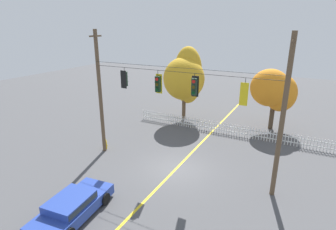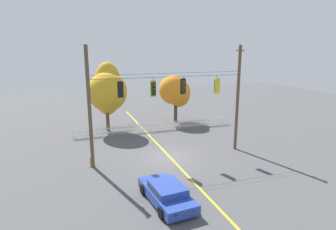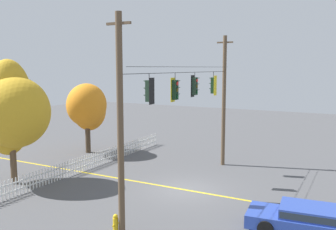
{
  "view_description": "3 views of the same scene",
  "coord_description": "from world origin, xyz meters",
  "px_view_note": "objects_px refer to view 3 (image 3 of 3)",
  "views": [
    {
      "loc": [
        6.82,
        -14.22,
        9.04
      ],
      "look_at": [
        -0.55,
        -0.07,
        3.71
      ],
      "focal_mm": 28.78,
      "sensor_mm": 36.0,
      "label": 1
    },
    {
      "loc": [
        -7.32,
        -20.74,
        8.63
      ],
      "look_at": [
        -0.09,
        0.18,
        3.45
      ],
      "focal_mm": 31.05,
      "sensor_mm": 36.0,
      "label": 2
    },
    {
      "loc": [
        -17.67,
        -8.35,
        6.7
      ],
      "look_at": [
        -1.17,
        0.47,
        4.28
      ],
      "focal_mm": 39.24,
      "sensor_mm": 36.0,
      "label": 3
    }
  ],
  "objects_px": {
    "traffic_signal_northbound_secondary": "(195,86)",
    "traffic_signal_southbound_primary": "(213,85)",
    "fire_hydrant": "(116,224)",
    "parked_car": "(305,219)",
    "traffic_signal_northbound_primary": "(175,90)",
    "autumn_maple_mid": "(88,107)",
    "autumn_maple_near_fence": "(12,111)",
    "traffic_signal_westbound_side": "(149,91)"
  },
  "relations": [
    {
      "from": "traffic_signal_northbound_secondary",
      "to": "autumn_maple_near_fence",
      "type": "bearing_deg",
      "value": 116.48
    },
    {
      "from": "traffic_signal_northbound_secondary",
      "to": "fire_hydrant",
      "type": "distance_m",
      "value": 8.97
    },
    {
      "from": "traffic_signal_westbound_side",
      "to": "autumn_maple_near_fence",
      "type": "height_order",
      "value": "autumn_maple_near_fence"
    },
    {
      "from": "fire_hydrant",
      "to": "traffic_signal_northbound_secondary",
      "type": "bearing_deg",
      "value": -1.87
    },
    {
      "from": "traffic_signal_northbound_primary",
      "to": "fire_hydrant",
      "type": "bearing_deg",
      "value": 177.19
    },
    {
      "from": "traffic_signal_northbound_primary",
      "to": "parked_car",
      "type": "xyz_separation_m",
      "value": [
        -1.2,
        -6.56,
        -4.99
      ]
    },
    {
      "from": "traffic_signal_northbound_secondary",
      "to": "autumn_maple_near_fence",
      "type": "relative_size",
      "value": 0.19
    },
    {
      "from": "traffic_signal_northbound_primary",
      "to": "autumn_maple_mid",
      "type": "height_order",
      "value": "traffic_signal_northbound_primary"
    },
    {
      "from": "traffic_signal_northbound_secondary",
      "to": "traffic_signal_westbound_side",
      "type": "bearing_deg",
      "value": -179.78
    },
    {
      "from": "traffic_signal_southbound_primary",
      "to": "autumn_maple_mid",
      "type": "xyz_separation_m",
      "value": [
        0.47,
        10.58,
        -1.97
      ]
    },
    {
      "from": "traffic_signal_southbound_primary",
      "to": "autumn_maple_mid",
      "type": "bearing_deg",
      "value": 87.48
    },
    {
      "from": "traffic_signal_northbound_primary",
      "to": "parked_car",
      "type": "height_order",
      "value": "traffic_signal_northbound_primary"
    },
    {
      "from": "fire_hydrant",
      "to": "traffic_signal_northbound_primary",
      "type": "bearing_deg",
      "value": -2.81
    },
    {
      "from": "traffic_signal_southbound_primary",
      "to": "parked_car",
      "type": "relative_size",
      "value": 0.32
    },
    {
      "from": "traffic_signal_southbound_primary",
      "to": "autumn_maple_mid",
      "type": "height_order",
      "value": "traffic_signal_southbound_primary"
    },
    {
      "from": "traffic_signal_southbound_primary",
      "to": "parked_car",
      "type": "distance_m",
      "value": 10.47
    },
    {
      "from": "traffic_signal_northbound_secondary",
      "to": "traffic_signal_southbound_primary",
      "type": "xyz_separation_m",
      "value": [
        2.87,
        -0.02,
        -0.08
      ]
    },
    {
      "from": "traffic_signal_southbound_primary",
      "to": "fire_hydrant",
      "type": "relative_size",
      "value": 1.86
    },
    {
      "from": "traffic_signal_northbound_primary",
      "to": "fire_hydrant",
      "type": "height_order",
      "value": "traffic_signal_northbound_primary"
    },
    {
      "from": "traffic_signal_northbound_secondary",
      "to": "autumn_maple_mid",
      "type": "xyz_separation_m",
      "value": [
        3.34,
        10.56,
        -2.05
      ]
    },
    {
      "from": "autumn_maple_near_fence",
      "to": "fire_hydrant",
      "type": "height_order",
      "value": "autumn_maple_near_fence"
    },
    {
      "from": "traffic_signal_westbound_side",
      "to": "traffic_signal_northbound_primary",
      "type": "relative_size",
      "value": 0.93
    },
    {
      "from": "traffic_signal_northbound_primary",
      "to": "fire_hydrant",
      "type": "distance_m",
      "value": 7.1
    },
    {
      "from": "traffic_signal_northbound_secondary",
      "to": "fire_hydrant",
      "type": "xyz_separation_m",
      "value": [
        -7.24,
        0.24,
        -5.28
      ]
    },
    {
      "from": "autumn_maple_mid",
      "to": "fire_hydrant",
      "type": "xyz_separation_m",
      "value": [
        -10.58,
        -10.33,
        -3.23
      ]
    },
    {
      "from": "autumn_maple_mid",
      "to": "traffic_signal_northbound_secondary",
      "type": "bearing_deg",
      "value": -107.52
    },
    {
      "from": "traffic_signal_northbound_secondary",
      "to": "traffic_signal_northbound_primary",
      "type": "bearing_deg",
      "value": -180.0
    },
    {
      "from": "parked_car",
      "to": "fire_hydrant",
      "type": "distance_m",
      "value": 7.71
    },
    {
      "from": "traffic_signal_northbound_primary",
      "to": "traffic_signal_northbound_secondary",
      "type": "bearing_deg",
      "value": 0.0
    },
    {
      "from": "parked_car",
      "to": "traffic_signal_northbound_primary",
      "type": "bearing_deg",
      "value": 79.66
    },
    {
      "from": "traffic_signal_westbound_side",
      "to": "traffic_signal_southbound_primary",
      "type": "bearing_deg",
      "value": -0.0
    },
    {
      "from": "traffic_signal_northbound_secondary",
      "to": "parked_car",
      "type": "distance_m",
      "value": 9.04
    },
    {
      "from": "traffic_signal_westbound_side",
      "to": "parked_car",
      "type": "height_order",
      "value": "traffic_signal_westbound_side"
    },
    {
      "from": "traffic_signal_southbound_primary",
      "to": "parked_car",
      "type": "xyz_separation_m",
      "value": [
        -6.48,
        -6.54,
        -4.98
      ]
    },
    {
      "from": "autumn_maple_near_fence",
      "to": "parked_car",
      "type": "bearing_deg",
      "value": -86.28
    },
    {
      "from": "traffic_signal_westbound_side",
      "to": "fire_hydrant",
      "type": "bearing_deg",
      "value": 173.68
    },
    {
      "from": "traffic_signal_northbound_primary",
      "to": "autumn_maple_mid",
      "type": "bearing_deg",
      "value": 61.43
    },
    {
      "from": "autumn_maple_near_fence",
      "to": "parked_car",
      "type": "height_order",
      "value": "autumn_maple_near_fence"
    },
    {
      "from": "traffic_signal_southbound_primary",
      "to": "traffic_signal_northbound_secondary",
      "type": "bearing_deg",
      "value": 179.6
    },
    {
      "from": "traffic_signal_southbound_primary",
      "to": "autumn_maple_near_fence",
      "type": "distance_m",
      "value": 12.07
    },
    {
      "from": "traffic_signal_northbound_secondary",
      "to": "autumn_maple_mid",
      "type": "distance_m",
      "value": 11.27
    },
    {
      "from": "fire_hydrant",
      "to": "traffic_signal_southbound_primary",
      "type": "bearing_deg",
      "value": -1.45
    }
  ]
}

